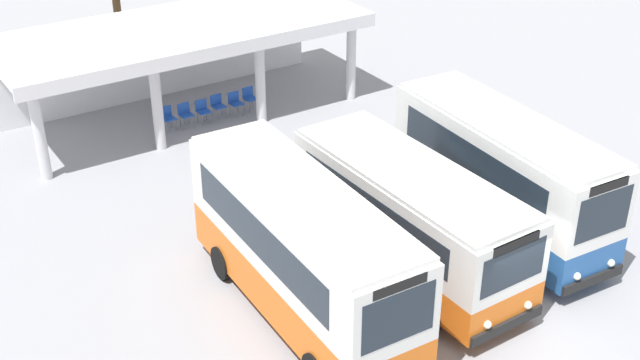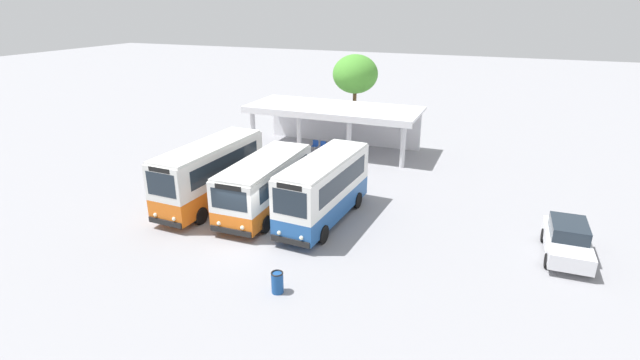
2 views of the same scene
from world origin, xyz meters
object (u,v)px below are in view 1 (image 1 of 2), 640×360
at_px(waiting_chair_middle_seat, 203,109).
at_px(waiting_chair_fifth_seat, 235,101).
at_px(city_bus_middle_cream, 502,171).
at_px(waiting_chair_end_by_column, 167,116).
at_px(waiting_chair_fourth_seat, 218,104).
at_px(city_bus_nearest_orange, 301,248).
at_px(city_bus_second_in_row, 409,215).
at_px(waiting_chair_far_end_seat, 249,96).
at_px(waiting_chair_second_from_end, 185,113).

bearing_deg(waiting_chair_middle_seat, waiting_chair_fifth_seat, 0.03).
relative_size(city_bus_middle_cream, waiting_chair_end_by_column, 8.72).
distance_m(waiting_chair_end_by_column, waiting_chair_middle_seat, 1.31).
distance_m(city_bus_middle_cream, waiting_chair_fourth_seat, 11.67).
relative_size(city_bus_nearest_orange, city_bus_middle_cream, 1.06).
distance_m(city_bus_nearest_orange, waiting_chair_end_by_column, 11.66).
bearing_deg(city_bus_second_in_row, waiting_chair_far_end_seat, 82.58).
relative_size(waiting_chair_end_by_column, waiting_chair_fourth_seat, 1.00).
relative_size(waiting_chair_end_by_column, waiting_chair_far_end_seat, 1.00).
distance_m(waiting_chair_middle_seat, waiting_chair_fifth_seat, 1.31).
height_order(city_bus_nearest_orange, city_bus_middle_cream, city_bus_nearest_orange).
bearing_deg(waiting_chair_fifth_seat, city_bus_middle_cream, -77.13).
xyz_separation_m(city_bus_nearest_orange, waiting_chair_fourth_seat, (3.50, 11.46, -1.41)).
bearing_deg(waiting_chair_middle_seat, city_bus_second_in_row, -87.50).
height_order(city_bus_nearest_orange, waiting_chair_middle_seat, city_bus_nearest_orange).
relative_size(city_bus_nearest_orange, waiting_chair_middle_seat, 9.23).
relative_size(city_bus_second_in_row, waiting_chair_middle_seat, 8.63).
distance_m(waiting_chair_second_from_end, waiting_chair_fifth_seat, 1.96).
relative_size(city_bus_middle_cream, waiting_chair_fifth_seat, 8.72).
bearing_deg(waiting_chair_fourth_seat, city_bus_second_in_row, -90.84).
xyz_separation_m(waiting_chair_middle_seat, waiting_chair_fourth_seat, (0.65, 0.12, 0.00)).
xyz_separation_m(city_bus_middle_cream, waiting_chair_middle_seat, (-3.83, 11.02, -1.36)).
relative_size(city_bus_middle_cream, waiting_chair_fourth_seat, 8.72).
relative_size(city_bus_middle_cream, waiting_chair_second_from_end, 8.72).
bearing_deg(waiting_chair_far_end_seat, city_bus_middle_cream, -80.50).
height_order(city_bus_second_in_row, waiting_chair_fourth_seat, city_bus_second_in_row).
bearing_deg(city_bus_nearest_orange, city_bus_middle_cream, 2.69).
bearing_deg(waiting_chair_second_from_end, waiting_chair_fifth_seat, -2.00).
height_order(city_bus_middle_cream, waiting_chair_fourth_seat, city_bus_middle_cream).
bearing_deg(waiting_chair_end_by_column, waiting_chair_middle_seat, -5.97).
bearing_deg(city_bus_nearest_orange, waiting_chair_far_end_seat, 67.22).
distance_m(waiting_chair_second_from_end, waiting_chair_far_end_seat, 2.61).
bearing_deg(waiting_chair_fifth_seat, waiting_chair_second_from_end, 178.00).
relative_size(city_bus_second_in_row, waiting_chair_second_from_end, 8.63).
bearing_deg(waiting_chair_fourth_seat, waiting_chair_end_by_column, 179.61).
bearing_deg(waiting_chair_middle_seat, waiting_chair_second_from_end, 173.96).
distance_m(city_bus_middle_cream, waiting_chair_end_by_column, 12.36).
height_order(waiting_chair_fifth_seat, waiting_chair_far_end_seat, same).
relative_size(waiting_chair_middle_seat, waiting_chair_fourth_seat, 1.00).
bearing_deg(city_bus_nearest_orange, waiting_chair_fifth_seat, 69.86).
distance_m(waiting_chair_fourth_seat, waiting_chair_fifth_seat, 0.67).
bearing_deg(waiting_chair_fourth_seat, city_bus_middle_cream, -74.11).
bearing_deg(waiting_chair_fourth_seat, city_bus_nearest_orange, -107.00).
height_order(city_bus_nearest_orange, waiting_chair_fourth_seat, city_bus_nearest_orange).
bearing_deg(waiting_chair_end_by_column, city_bus_middle_cream, -65.30).
bearing_deg(waiting_chair_fifth_seat, waiting_chair_far_end_seat, 10.35).
xyz_separation_m(city_bus_middle_cream, waiting_chair_second_from_end, (-4.48, 11.09, -1.36)).
distance_m(city_bus_middle_cream, waiting_chair_second_from_end, 12.04).
bearing_deg(waiting_chair_fifth_seat, city_bus_nearest_orange, -110.14).
distance_m(city_bus_middle_cream, waiting_chair_middle_seat, 11.75).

